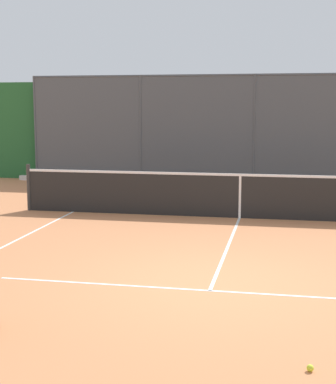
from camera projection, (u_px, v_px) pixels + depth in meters
ground_plane at (213, 283)px, 8.00m from camera, size 60.00×60.00×0.00m
court_line_markings at (207, 297)px, 7.41m from camera, size 7.62×9.31×0.01m
fence_backdrop at (255, 133)px, 18.16m from camera, size 17.02×1.37×3.33m
tennis_net at (240, 195)px, 12.55m from camera, size 9.79×0.09×1.07m
tennis_ball_mid_court at (310, 368)px, 5.34m from camera, size 0.07×0.07×0.07m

